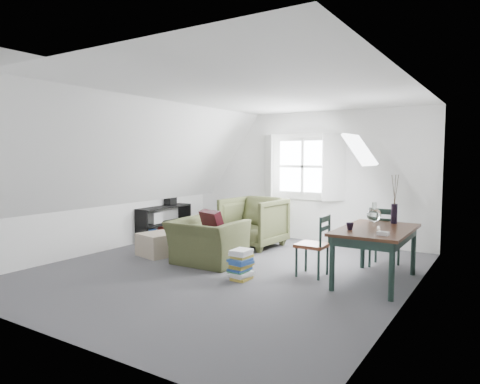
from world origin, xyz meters
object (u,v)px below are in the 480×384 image
Objects in this scene: armchair_near at (207,264)px; ottoman at (158,244)px; armchair_far at (253,246)px; magazine_stack at (241,265)px; media_shelf at (161,224)px; dining_chair_near at (315,244)px; dining_chair_far at (384,236)px; dining_table at (376,235)px.

ottoman is (-1.03, 0.02, 0.19)m from armchair_near.
armchair_far is 2.12m from magazine_stack.
armchair_far is at bearing 56.08° from ottoman.
media_shelf is 3.21× the size of magazine_stack.
media_shelf is at bearing -29.69° from armchair_near.
dining_chair_near reaches higher than armchair_near.
dining_chair_far is at bearing -152.22° from armchair_near.
dining_chair_far is at bearing -0.80° from media_shelf.
armchair_near is 1.04m from ottoman.
media_shelf is at bearing -111.74° from dining_chair_near.
ottoman is at bearing 166.96° from magazine_stack.
dining_chair_near is (2.68, 0.23, 0.26)m from ottoman.
magazine_stack is (-0.77, -0.68, -0.24)m from dining_chair_near.
dining_chair_near is at bearing -172.14° from armchair_near.
magazine_stack is at bearing -59.29° from armchair_far.
dining_chair_far reaches higher than media_shelf.
ottoman is 0.62× the size of dining_chair_far.
dining_chair_near is at bearing 42.28° from dining_chair_far.
dining_chair_far is 1.05× the size of dining_chair_near.
armchair_near is at bearing -166.46° from dining_table.
dining_table is at bearing -12.15° from media_shelf.
armchair_far is at bearing 8.34° from media_shelf.
dining_chair_far is 0.70× the size of media_shelf.
armchair_far reaches higher than magazine_stack.
dining_chair_near is 1.05m from magazine_stack.
dining_chair_near is at bearing -165.10° from dining_table.
armchair_near is 0.81× the size of media_shelf.
armchair_near is at bearing 154.26° from magazine_stack.
magazine_stack is at bearing -57.48° from dining_chair_near.
armchair_near is at bearing 14.67° from dining_chair_far.
armchair_near is 2.55m from dining_table.
dining_chair_far is (-0.10, 0.87, -0.15)m from dining_table.
dining_table is 1.81m from magazine_stack.
dining_chair_near is at bearing -16.29° from media_shelf.
armchair_near is 1.16× the size of dining_chair_far.
ottoman is 1.39× the size of magazine_stack.
media_shelf is 3.21m from magazine_stack.
dining_table is (2.48, -1.08, 0.62)m from armchair_far.
armchair_near is 1.00m from magazine_stack.
dining_chair_near is 3.70m from media_shelf.
ottoman is 1.96m from magazine_stack.
armchair_near is 1.48m from armchair_far.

